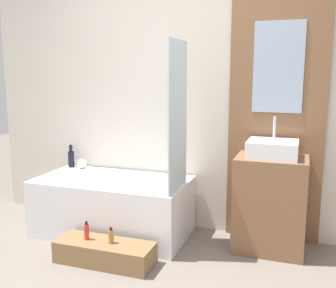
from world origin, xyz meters
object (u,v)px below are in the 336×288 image
(bathtub, at_px, (113,206))
(vase_tall_dark, at_px, (71,158))
(wooden_step_bench, at_px, (105,252))
(vase_round_light, at_px, (82,164))
(bottle_soap_secondary, at_px, (111,236))
(sink, at_px, (273,149))
(bottle_soap_primary, at_px, (87,231))

(bathtub, relative_size, vase_tall_dark, 5.98)
(wooden_step_bench, height_order, vase_round_light, vase_round_light)
(wooden_step_bench, bearing_deg, bottle_soap_secondary, 0.00)
(vase_tall_dark, bearing_deg, sink, -4.50)
(bottle_soap_primary, bearing_deg, sink, 26.87)
(bottle_soap_secondary, bearing_deg, vase_round_light, 132.24)
(bottle_soap_primary, relative_size, bottle_soap_secondary, 1.16)
(vase_tall_dark, relative_size, bottle_soap_secondary, 1.81)
(wooden_step_bench, relative_size, sink, 1.96)
(vase_round_light, bearing_deg, sink, -4.30)
(bathtub, height_order, vase_tall_dark, vase_tall_dark)
(bathtub, distance_m, bottle_soap_secondary, 0.63)
(wooden_step_bench, distance_m, bottle_soap_secondary, 0.16)
(bathtub, bearing_deg, bottle_soap_secondary, -64.45)
(bottle_soap_secondary, bearing_deg, wooden_step_bench, 180.00)
(wooden_step_bench, relative_size, bottle_soap_secondary, 6.11)
(bathtub, xyz_separation_m, vase_tall_dark, (-0.62, 0.29, 0.36))
(wooden_step_bench, height_order, vase_tall_dark, vase_tall_dark)
(vase_tall_dark, bearing_deg, vase_round_light, -7.46)
(vase_tall_dark, height_order, bottle_soap_primary, vase_tall_dark)
(bathtub, bearing_deg, bottle_soap_primary, -84.76)
(bathtub, height_order, wooden_step_bench, bathtub)
(sink, distance_m, bottle_soap_secondary, 1.49)
(vase_round_light, bearing_deg, bottle_soap_secondary, -47.76)
(bathtub, bearing_deg, vase_round_light, 151.00)
(wooden_step_bench, distance_m, sink, 1.60)
(sink, height_order, bottle_soap_secondary, sink)
(sink, distance_m, vase_round_light, 1.93)
(bottle_soap_secondary, bearing_deg, bottle_soap_primary, 180.00)
(sink, bearing_deg, vase_tall_dark, 175.50)
(vase_tall_dark, bearing_deg, wooden_step_bench, -45.69)
(sink, height_order, bottle_soap_primary, sink)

